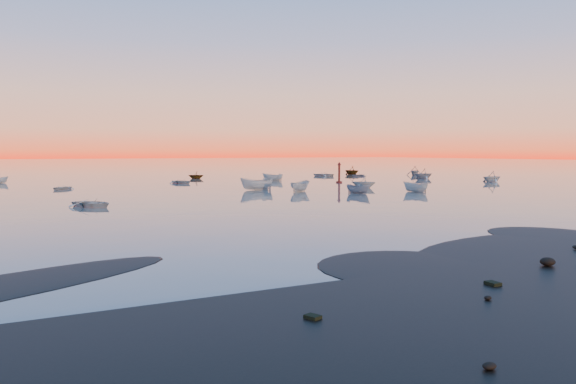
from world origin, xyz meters
TOP-DOWN VIEW (x-y plane):
  - ground at (0.00, 100.00)m, footprint 600.00×600.00m
  - mud_lobes at (0.00, -1.00)m, footprint 140.00×6.00m
  - moored_fleet at (0.00, 53.00)m, footprint 124.00×58.00m
  - boat_near_left at (-14.07, 32.05)m, footprint 4.36×3.72m
  - boat_near_center at (12.01, 40.04)m, footprint 3.44×4.18m
  - boat_near_right at (23.25, 42.13)m, footprint 4.01×3.21m
  - channel_marker at (27.54, 54.70)m, footprint 0.98×0.98m

SIDE VIEW (x-z plane):
  - ground at x=0.00m, z-range 0.00..0.00m
  - moored_fleet at x=0.00m, z-range -0.60..0.60m
  - boat_near_left at x=-14.07m, z-range -0.51..0.51m
  - boat_near_center at x=12.01m, z-range -0.67..0.67m
  - boat_near_right at x=23.25m, z-range -0.64..0.64m
  - mud_lobes at x=0.00m, z-range -0.03..0.05m
  - channel_marker at x=27.54m, z-range -0.36..3.10m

